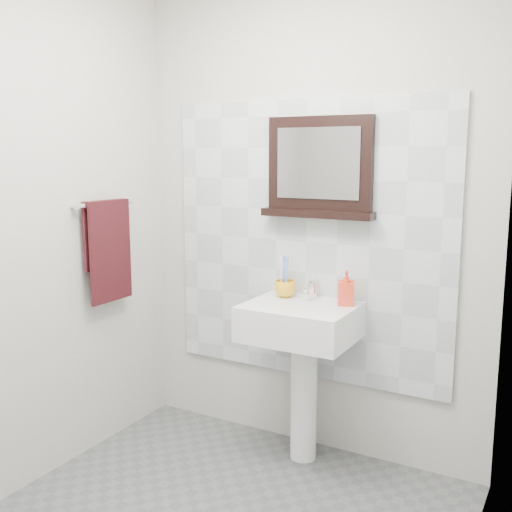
{
  "coord_description": "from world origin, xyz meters",
  "views": [
    {
      "loc": [
        1.32,
        -1.82,
        1.61
      ],
      "look_at": [
        -0.01,
        0.55,
        1.15
      ],
      "focal_mm": 42.0,
      "sensor_mm": 36.0,
      "label": 1
    }
  ],
  "objects": [
    {
      "name": "splashback",
      "position": [
        0.0,
        1.09,
        1.15
      ],
      "size": [
        1.6,
        0.02,
        1.5
      ],
      "primitive_type": "cube",
      "color": "silver",
      "rests_on": "back_wall"
    },
    {
      "name": "hand_towel",
      "position": [
        -0.94,
        0.57,
        1.14
      ],
      "size": [
        0.06,
        0.3,
        0.55
      ],
      "color": "black",
      "rests_on": "towel_bar"
    },
    {
      "name": "toothbrushes",
      "position": [
        -0.07,
        0.98,
        0.98
      ],
      "size": [
        0.05,
        0.04,
        0.21
      ],
      "color": "white",
      "rests_on": "toothbrush_cup"
    },
    {
      "name": "framed_mirror",
      "position": [
        0.08,
        1.06,
        1.53
      ],
      "size": [
        0.61,
        0.11,
        0.52
      ],
      "color": "black",
      "rests_on": "back_wall"
    },
    {
      "name": "left_wall",
      "position": [
        -1.0,
        0.0,
        1.25
      ],
      "size": [
        0.01,
        2.2,
        2.5
      ],
      "primitive_type": "cube",
      "color": "#BAB8B1",
      "rests_on": "ground"
    },
    {
      "name": "back_wall",
      "position": [
        0.0,
        1.1,
        1.25
      ],
      "size": [
        2.0,
        0.01,
        2.5
      ],
      "primitive_type": "cube",
      "color": "#BAB8B1",
      "rests_on": "ground"
    },
    {
      "name": "pedestal_sink",
      "position": [
        0.07,
        0.87,
        0.68
      ],
      "size": [
        0.55,
        0.44,
        0.96
      ],
      "color": "white",
      "rests_on": "ground"
    },
    {
      "name": "towel_bar",
      "position": [
        -0.95,
        0.57,
        1.35
      ],
      "size": [
        0.07,
        0.4,
        0.03
      ],
      "color": "silver",
      "rests_on": "left_wall"
    },
    {
      "name": "toothbrush_cup",
      "position": [
        -0.07,
        0.97,
        0.9
      ],
      "size": [
        0.14,
        0.14,
        0.09
      ],
      "primitive_type": "imported",
      "rotation": [
        0.0,
        0.0,
        0.27
      ],
      "color": "#F1AC1C",
      "rests_on": "pedestal_sink"
    },
    {
      "name": "soap_dispenser",
      "position": [
        0.28,
        0.97,
        0.95
      ],
      "size": [
        0.1,
        0.1,
        0.18
      ],
      "primitive_type": "imported",
      "rotation": [
        0.0,
        0.0,
        0.34
      ],
      "color": "red",
      "rests_on": "pedestal_sink"
    },
    {
      "name": "right_wall",
      "position": [
        1.0,
        0.0,
        1.25
      ],
      "size": [
        0.01,
        2.2,
        2.5
      ],
      "primitive_type": "cube",
      "color": "#BAB8B1",
      "rests_on": "ground"
    }
  ]
}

